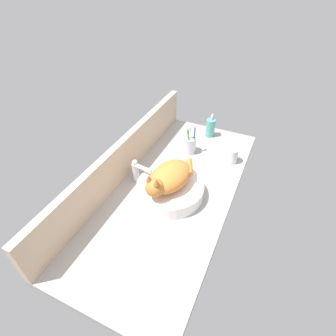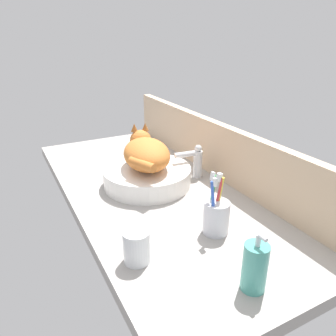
% 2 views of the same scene
% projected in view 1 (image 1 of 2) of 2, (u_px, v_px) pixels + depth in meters
% --- Properties ---
extents(ground_plane, '(1.37, 0.61, 0.04)m').
position_uv_depth(ground_plane, '(172.00, 192.00, 1.38)').
color(ground_plane, '#9E9993').
extents(backsplash_panel, '(1.37, 0.04, 0.22)m').
position_uv_depth(backsplash_panel, '(123.00, 159.00, 1.39)').
color(backsplash_panel, '#CCAD8C').
rests_on(backsplash_panel, ground_plane).
extents(sink_basin, '(0.33, 0.33, 0.07)m').
position_uv_depth(sink_basin, '(170.00, 190.00, 1.32)').
color(sink_basin, white).
rests_on(sink_basin, ground_plane).
extents(cat, '(0.31, 0.22, 0.14)m').
position_uv_depth(cat, '(169.00, 177.00, 1.25)').
color(cat, '#CC7533').
rests_on(cat, sink_basin).
extents(faucet, '(0.04, 0.12, 0.14)m').
position_uv_depth(faucet, '(137.00, 170.00, 1.37)').
color(faucet, silver).
rests_on(faucet, ground_plane).
extents(soap_dispenser, '(0.06, 0.06, 0.15)m').
position_uv_depth(soap_dispenser, '(210.00, 128.00, 1.73)').
color(soap_dispenser, teal).
rests_on(soap_dispenser, ground_plane).
extents(toothbrush_cup, '(0.08, 0.08, 0.19)m').
position_uv_depth(toothbrush_cup, '(190.00, 144.00, 1.59)').
color(toothbrush_cup, silver).
rests_on(toothbrush_cup, ground_plane).
extents(water_glass, '(0.07, 0.07, 0.09)m').
position_uv_depth(water_glass, '(231.00, 156.00, 1.53)').
color(water_glass, white).
rests_on(water_glass, ground_plane).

